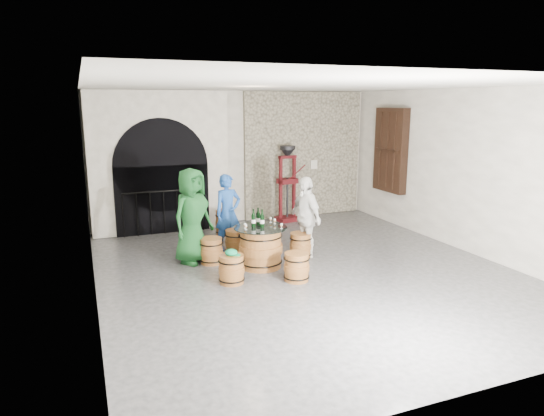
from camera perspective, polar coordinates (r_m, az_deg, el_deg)
name	(u,v)px	position (r m, az deg, el deg)	size (l,w,h in m)	color
ground	(305,270)	(8.71, 3.90, -7.33)	(8.00, 8.00, 0.00)	#313134
wall_back	(236,157)	(12.01, -4.25, 5.95)	(8.00, 8.00, 0.00)	silver
wall_front	(487,243)	(5.09, 23.93, -3.83)	(8.00, 8.00, 0.00)	silver
wall_left	(88,196)	(7.51, -20.81, 1.36)	(8.00, 8.00, 0.00)	silver
wall_right	(467,171)	(10.30, 21.95, 4.05)	(8.00, 8.00, 0.00)	silver
ceiling	(308,85)	(8.21, 4.23, 14.22)	(8.00, 8.00, 0.00)	beige
stone_facing_panel	(303,155)	(12.60, 3.71, 6.26)	(3.20, 0.12, 3.18)	#A19981
arched_opening	(160,163)	(11.33, -13.09, 5.20)	(3.10, 0.60, 3.19)	silver
shuttered_window	(390,150)	(12.05, 13.75, 6.62)	(0.23, 1.10, 2.00)	black
barrel_table	(261,247)	(8.76, -1.36, -4.64)	(0.96, 0.96, 0.74)	brown
barrel_stool_left	(211,251)	(9.06, -7.14, -5.03)	(0.44, 0.44, 0.48)	brown
barrel_stool_far	(236,242)	(9.58, -4.27, -3.99)	(0.44, 0.44, 0.48)	brown
barrel_stool_right	(301,245)	(9.34, 3.39, -4.41)	(0.44, 0.44, 0.48)	brown
barrel_stool_near_right	(297,267)	(8.14, 2.91, -6.95)	(0.44, 0.44, 0.48)	brown
barrel_stool_near_left	(232,269)	(8.05, -4.78, -7.20)	(0.44, 0.44, 0.48)	brown
green_cap	(231,253)	(7.96, -4.79, -5.25)	(0.25, 0.20, 0.11)	#0B7C4B
person_green	(192,216)	(9.01, -9.37, -0.93)	(0.87, 0.56, 1.77)	#13461C
person_blue	(228,213)	(9.72, -5.20, -0.54)	(0.56, 0.37, 1.54)	#1C499A
person_white	(305,217)	(9.27, 3.96, -1.07)	(0.92, 0.38, 1.57)	white
wine_bottle_left	(254,220)	(8.66, -2.19, -1.38)	(0.08, 0.08, 0.32)	black
wine_bottle_center	(262,220)	(8.63, -1.17, -1.41)	(0.08, 0.08, 0.32)	black
wine_bottle_right	(258,218)	(8.76, -1.64, -1.21)	(0.08, 0.08, 0.32)	black
tasting_glass_a	(246,227)	(8.47, -3.09, -2.26)	(0.05, 0.05, 0.10)	#C16D25
tasting_glass_b	(275,221)	(8.87, 0.33, -1.58)	(0.05, 0.05, 0.10)	#C16D25
tasting_glass_c	(253,223)	(8.77, -2.23, -1.75)	(0.05, 0.05, 0.10)	#C16D25
tasting_glass_d	(271,220)	(8.98, -0.16, -1.41)	(0.05, 0.05, 0.10)	#C16D25
tasting_glass_e	(281,226)	(8.54, 1.12, -2.13)	(0.05, 0.05, 0.10)	#C16D25
tasting_glass_f	(245,226)	(8.57, -3.20, -2.10)	(0.05, 0.05, 0.10)	#C16D25
side_barrel	(225,223)	(10.92, -5.57, -1.74)	(0.43, 0.43, 0.57)	brown
corking_press	(287,178)	(12.03, 1.83, 3.58)	(0.80, 0.50, 1.89)	#4A0C11
control_box	(313,164)	(12.67, 4.87, 5.13)	(0.18, 0.10, 0.22)	silver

